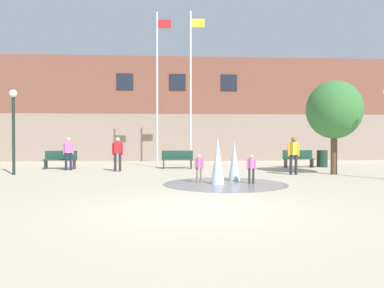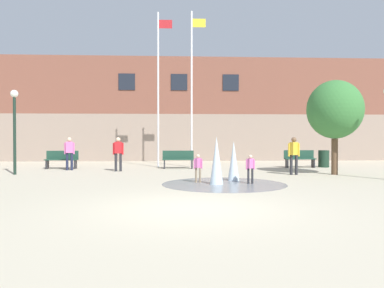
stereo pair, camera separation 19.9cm
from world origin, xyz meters
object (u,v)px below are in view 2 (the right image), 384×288
(park_bench_near_trashcan, at_px, (300,158))
(adult_in_red, at_px, (69,151))
(park_bench_center, at_px, (178,159))
(child_in_fountain, at_px, (250,167))
(flagpole_right, at_px, (192,85))
(lamp_post_left_lane, at_px, (15,119))
(flagpole_left, at_px, (159,85))
(park_bench_far_left, at_px, (62,159))
(adult_near_bench, at_px, (294,153))
(child_with_pink_shirt, at_px, (198,166))
(street_tree_near_building, at_px, (335,110))
(trash_can, at_px, (324,159))
(teen_by_trashcan, at_px, (118,151))

(park_bench_near_trashcan, relative_size, adult_in_red, 1.01)
(park_bench_center, distance_m, child_in_fountain, 6.91)
(park_bench_center, xyz_separation_m, flagpole_right, (0.76, 0.95, 3.93))
(lamp_post_left_lane, bearing_deg, flagpole_left, 32.71)
(park_bench_far_left, height_order, adult_near_bench, adult_near_bench)
(park_bench_center, height_order, child_with_pink_shirt, child_with_pink_shirt)
(flagpole_left, relative_size, lamp_post_left_lane, 2.30)
(street_tree_near_building, bearing_deg, child_with_pink_shirt, -156.80)
(child_with_pink_shirt, bearing_deg, child_in_fountain, 123.96)
(flagpole_right, xyz_separation_m, trash_can, (6.99, -0.51, -3.96))
(adult_in_red, height_order, lamp_post_left_lane, lamp_post_left_lane)
(adult_near_bench, bearing_deg, adult_in_red, -49.02)
(flagpole_right, bearing_deg, park_bench_near_trashcan, -6.94)
(adult_in_red, relative_size, flagpole_left, 0.19)
(park_bench_far_left, distance_m, street_tree_near_building, 13.20)
(adult_near_bench, bearing_deg, park_bench_center, -70.08)
(child_in_fountain, distance_m, lamp_post_left_lane, 10.17)
(teen_by_trashcan, bearing_deg, adult_near_bench, 159.02)
(teen_by_trashcan, relative_size, flagpole_right, 0.19)
(adult_in_red, relative_size, flagpole_right, 0.19)
(flagpole_left, distance_m, flagpole_right, 1.79)
(park_bench_near_trashcan, bearing_deg, street_tree_near_building, -87.00)
(park_bench_far_left, height_order, child_in_fountain, child_in_fountain)
(park_bench_far_left, bearing_deg, adult_in_red, -55.09)
(lamp_post_left_lane, bearing_deg, trash_can, 12.66)
(adult_in_red, xyz_separation_m, flagpole_left, (4.23, 1.74, 3.44))
(park_bench_center, relative_size, child_in_fountain, 1.62)
(street_tree_near_building, bearing_deg, lamp_post_left_lane, 177.15)
(lamp_post_left_lane, xyz_separation_m, street_tree_near_building, (13.56, -0.67, 0.38))
(teen_by_trashcan, bearing_deg, park_bench_far_left, -33.63)
(adult_in_red, relative_size, street_tree_near_building, 0.40)
(child_with_pink_shirt, xyz_separation_m, flagpole_left, (-1.63, 7.06, 3.79))
(trash_can, bearing_deg, street_tree_near_building, -106.31)
(park_bench_far_left, height_order, trash_can, park_bench_far_left)
(park_bench_far_left, distance_m, flagpole_left, 6.28)
(park_bench_near_trashcan, relative_size, flagpole_left, 0.19)
(adult_in_red, relative_size, lamp_post_left_lane, 0.44)
(park_bench_far_left, bearing_deg, flagpole_right, 7.15)
(flagpole_left, height_order, trash_can, flagpole_left)
(trash_can, distance_m, street_tree_near_building, 4.74)
(flagpole_left, distance_m, trash_can, 9.63)
(park_bench_near_trashcan, xyz_separation_m, trash_can, (1.36, 0.17, -0.03))
(park_bench_near_trashcan, xyz_separation_m, child_in_fountain, (-4.03, -6.76, 0.10))
(lamp_post_left_lane, height_order, trash_can, lamp_post_left_lane)
(child_with_pink_shirt, relative_size, lamp_post_left_lane, 0.27)
(park_bench_far_left, bearing_deg, street_tree_near_building, -16.34)
(child_in_fountain, xyz_separation_m, street_tree_near_building, (4.23, 2.96, 2.17))
(child_with_pink_shirt, distance_m, flagpole_right, 8.03)
(adult_in_red, bearing_deg, teen_by_trashcan, -29.85)
(adult_near_bench, relative_size, flagpole_left, 0.19)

